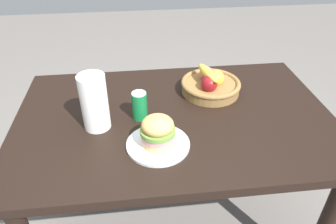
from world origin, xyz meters
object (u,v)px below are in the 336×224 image
sandwich (158,131)px  soda_can (140,106)px  paper_towel_roll (94,102)px  plate (158,144)px  fruit_basket (210,84)px

sandwich → soda_can: (-0.06, 0.20, -0.01)m
soda_can → paper_towel_roll: size_ratio=0.53×
plate → paper_towel_roll: (-0.24, 0.15, 0.11)m
plate → paper_towel_roll: paper_towel_roll is taller
fruit_basket → paper_towel_roll: paper_towel_roll is taller
soda_can → fruit_basket: bearing=26.5°
soda_can → fruit_basket: size_ratio=0.43×
soda_can → fruit_basket: fruit_basket is taller
plate → sandwich: size_ratio=1.84×
plate → sandwich: (-0.00, 0.00, 0.07)m
sandwich → paper_towel_roll: paper_towel_roll is taller
plate → paper_towel_roll: size_ratio=1.03×
fruit_basket → plate: bearing=-128.2°
paper_towel_roll → fruit_basket: bearing=22.2°
plate → sandwich: bearing=180.0°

